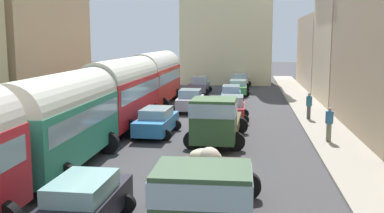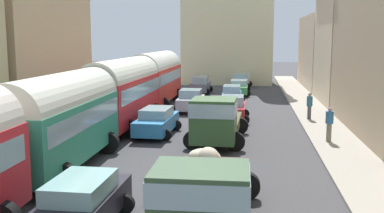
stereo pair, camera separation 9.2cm
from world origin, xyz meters
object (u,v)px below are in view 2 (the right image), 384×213
(car_4, at_px, (81,204))
(car_6, at_px, (191,101))
(parked_bus_1, at_px, (61,117))
(parked_bus_3, at_px, (156,76))
(car_1, at_px, (232,95))
(cargo_truck_1, at_px, (216,119))
(pedestrian_0, at_px, (310,105))
(pedestrian_2, at_px, (329,123))
(car_0, at_px, (233,109))
(parked_bus_2, at_px, (124,89))
(car_5, at_px, (157,121))
(cargo_truck_0, at_px, (205,192))
(car_2, at_px, (239,87))
(car_7, at_px, (200,85))
(car_3, at_px, (241,81))

(car_4, xyz_separation_m, car_6, (0.18, 20.73, 0.05))
(car_6, bearing_deg, parked_bus_1, -101.86)
(parked_bus_3, bearing_deg, car_1, 5.91)
(cargo_truck_1, relative_size, pedestrian_0, 3.62)
(pedestrian_0, distance_m, pedestrian_2, 6.38)
(car_0, relative_size, car_1, 0.89)
(parked_bus_2, relative_size, car_6, 2.68)
(car_1, bearing_deg, car_5, -106.92)
(car_0, xyz_separation_m, pedestrian_0, (4.90, 0.56, 0.24))
(parked_bus_2, relative_size, cargo_truck_0, 1.44)
(car_0, distance_m, car_2, 13.61)
(cargo_truck_1, relative_size, car_0, 1.78)
(car_2, bearing_deg, car_5, -101.98)
(car_0, height_order, car_6, car_0)
(parked_bus_3, distance_m, cargo_truck_1, 14.23)
(car_2, relative_size, car_7, 1.04)
(car_4, relative_size, pedestrian_2, 2.30)
(parked_bus_2, relative_size, car_2, 2.26)
(car_7, bearing_deg, parked_bus_3, -107.60)
(car_6, relative_size, pedestrian_0, 1.97)
(parked_bus_1, height_order, car_5, parked_bus_1)
(car_3, xyz_separation_m, car_7, (-3.74, -5.88, 0.06))
(car_4, distance_m, car_5, 12.52)
(car_3, distance_m, car_6, 17.25)
(car_2, relative_size, car_5, 0.98)
(pedestrian_0, height_order, pedestrian_2, pedestrian_2)
(car_2, height_order, pedestrian_2, pedestrian_2)
(car_0, relative_size, pedestrian_0, 2.03)
(parked_bus_1, xyz_separation_m, pedestrian_0, (11.25, 12.27, -1.10))
(car_5, bearing_deg, pedestrian_2, -6.22)
(cargo_truck_0, bearing_deg, car_6, 98.90)
(cargo_truck_1, relative_size, car_1, 1.59)
(parked_bus_2, relative_size, car_7, 2.35)
(cargo_truck_0, relative_size, car_1, 1.61)
(cargo_truck_1, bearing_deg, car_4, -104.96)
(car_0, bearing_deg, cargo_truck_0, -89.91)
(car_7, bearing_deg, cargo_truck_1, -81.24)
(parked_bus_1, height_order, cargo_truck_1, parked_bus_1)
(parked_bus_1, relative_size, car_3, 2.16)
(car_7, bearing_deg, car_4, -89.28)
(car_1, relative_size, car_2, 0.97)
(cargo_truck_0, distance_m, car_2, 30.68)
(pedestrian_0, bearing_deg, car_5, -148.61)
(car_0, bearing_deg, parked_bus_2, -156.90)
(car_6, relative_size, car_7, 0.88)
(parked_bus_1, bearing_deg, car_2, 75.98)
(car_3, xyz_separation_m, car_5, (-3.92, -25.18, 0.00))
(parked_bus_2, bearing_deg, parked_bus_3, 90.00)
(parked_bus_1, distance_m, car_4, 6.52)
(car_5, height_order, car_7, car_7)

